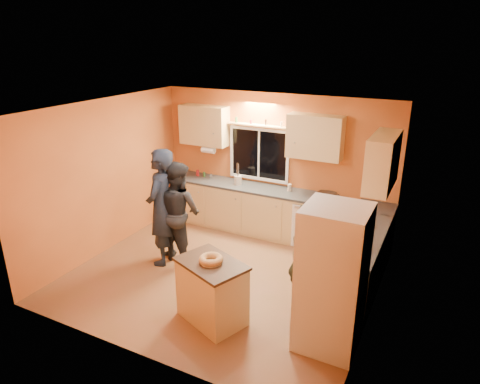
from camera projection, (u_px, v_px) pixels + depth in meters
The scene contains 14 objects.
ground at pixel (223, 275), 6.73m from camera, with size 4.50×4.50×0.00m, color brown.
room_shell at pixel (242, 171), 6.46m from camera, with size 4.54×4.04×2.61m.
back_counter at pixel (267, 211), 7.99m from camera, with size 4.23×0.62×0.90m.
right_counter at pixel (358, 264), 6.17m from camera, with size 0.62×1.84×0.90m.
refrigerator at pixel (332, 279), 4.95m from camera, with size 0.72×0.70×1.80m, color silver.
island at pixel (212, 291), 5.55m from camera, with size 1.04×0.88×0.85m.
bundt_pastry at pixel (211, 259), 5.38m from camera, with size 0.31×0.31×0.09m, color #B27C49.
person_left at pixel (162, 207), 6.83m from camera, with size 0.70×0.46×1.92m, color black.
person_center at pixel (178, 212), 6.97m from camera, with size 0.82×0.64×1.69m, color black.
person_right at pixel (305, 267), 5.30m from camera, with size 0.99×0.41×1.69m, color #343723.
mixing_bowl at pixel (326, 196), 7.38m from camera, with size 0.35×0.35×0.09m, color black.
utensil_crock at pixel (238, 180), 8.04m from camera, with size 0.14×0.14×0.17m, color beige.
potted_plant at pixel (355, 230), 5.84m from camera, with size 0.28×0.24×0.31m, color gray.
red_box at pixel (365, 223), 6.34m from camera, with size 0.16×0.12×0.07m, color #B31B1D.
Camera 1 is at (2.87, -5.11, 3.56)m, focal length 32.00 mm.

